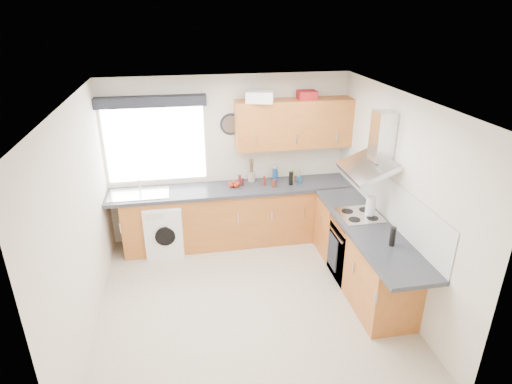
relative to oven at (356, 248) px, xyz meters
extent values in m
plane|color=beige|center=(-1.50, -0.30, -0.42)|extent=(3.60, 3.60, 0.00)
cube|color=white|center=(-1.50, -0.30, 2.08)|extent=(3.60, 3.60, 0.02)
cube|color=silver|center=(-1.50, 1.50, 0.82)|extent=(3.60, 0.02, 2.50)
cube|color=silver|center=(-1.50, -2.10, 0.82)|extent=(3.60, 0.02, 2.50)
cube|color=silver|center=(-3.30, -0.30, 0.82)|extent=(0.02, 3.60, 2.50)
cube|color=silver|center=(0.30, -0.30, 0.82)|extent=(0.02, 3.60, 2.50)
cube|color=white|center=(-2.55, 1.49, 1.12)|extent=(1.40, 0.02, 1.10)
cube|color=black|center=(-2.55, 1.40, 1.76)|extent=(1.50, 0.18, 0.14)
cube|color=white|center=(0.29, 0.00, 0.75)|extent=(0.01, 3.00, 0.54)
cube|color=#A25722|center=(-1.60, 1.21, 0.01)|extent=(3.00, 0.58, 0.86)
cube|color=#A25722|center=(0.00, 1.20, 0.01)|extent=(0.60, 0.60, 0.86)
cube|color=#A25722|center=(0.01, -0.15, 0.01)|extent=(0.58, 2.10, 0.86)
cube|color=#2A2C31|center=(-1.50, 1.20, 0.46)|extent=(3.60, 0.62, 0.05)
cube|color=#2A2C31|center=(0.00, -0.30, 0.46)|extent=(0.62, 2.42, 0.05)
cube|color=black|center=(0.00, 0.00, 0.00)|extent=(0.56, 0.58, 0.85)
cube|color=silver|center=(0.00, 0.00, 0.49)|extent=(0.52, 0.52, 0.01)
cube|color=#A25722|center=(-0.55, 1.32, 1.38)|extent=(1.70, 0.35, 0.70)
cube|color=white|center=(-2.50, 1.10, -0.03)|extent=(0.58, 0.56, 0.78)
cylinder|color=black|center=(-1.45, 1.48, 1.36)|extent=(0.32, 0.04, 0.32)
cube|color=white|center=(-1.07, 1.23, 1.80)|extent=(0.43, 0.36, 0.15)
cube|color=#A2181C|center=(-0.37, 1.32, 1.78)|extent=(0.26, 0.22, 0.12)
cylinder|color=tan|center=(-1.16, 1.40, 0.56)|extent=(0.12, 0.12, 0.15)
cylinder|color=white|center=(0.12, -0.03, 0.62)|extent=(0.14, 0.14, 0.26)
cylinder|color=#3B1515|center=(-1.32, 1.26, 0.54)|extent=(0.04, 0.04, 0.11)
cylinder|color=olive|center=(-0.56, 1.22, 0.59)|extent=(0.04, 0.04, 0.22)
cylinder|color=gray|center=(-0.46, 1.28, 0.58)|extent=(0.05, 0.05, 0.20)
cylinder|color=navy|center=(-0.46, 1.21, 0.53)|extent=(0.07, 0.07, 0.09)
cylinder|color=maroon|center=(-1.37, 1.26, 0.57)|extent=(0.04, 0.04, 0.17)
cylinder|color=navy|center=(-0.78, 1.37, 0.56)|extent=(0.05, 0.05, 0.15)
cylinder|color=navy|center=(-0.81, 1.34, 0.59)|extent=(0.07, 0.07, 0.21)
cylinder|color=#B3A899|center=(-0.81, 1.37, 0.61)|extent=(0.08, 0.08, 0.25)
cylinder|color=#56241E|center=(-0.87, 1.12, 0.54)|extent=(0.07, 0.07, 0.11)
cylinder|color=maroon|center=(-1.00, 1.20, 0.55)|extent=(0.04, 0.04, 0.14)
cylinder|color=black|center=(-0.61, 1.16, 0.59)|extent=(0.06, 0.06, 0.20)
cylinder|color=black|center=(0.06, -0.76, 0.60)|extent=(0.06, 0.06, 0.23)
camera|label=1|loc=(-2.18, -4.57, 2.96)|focal=30.00mm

